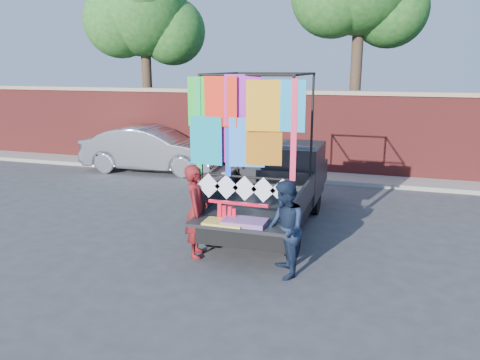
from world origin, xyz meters
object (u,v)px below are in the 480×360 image
(woman, at_px, (197,211))
(man, at_px, (284,229))
(sedan, at_px, (152,149))
(pickup_truck, at_px, (278,183))

(woman, distance_m, man, 1.70)
(sedan, height_order, woman, woman)
(pickup_truck, xyz_separation_m, woman, (-0.89, -2.51, 0.02))
(pickup_truck, bearing_deg, sedan, 144.54)
(pickup_truck, relative_size, sedan, 1.15)
(sedan, bearing_deg, pickup_truck, -129.82)
(sedan, xyz_separation_m, woman, (4.08, -6.05, 0.11))
(pickup_truck, height_order, man, pickup_truck)
(pickup_truck, distance_m, sedan, 6.10)
(sedan, distance_m, woman, 7.30)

